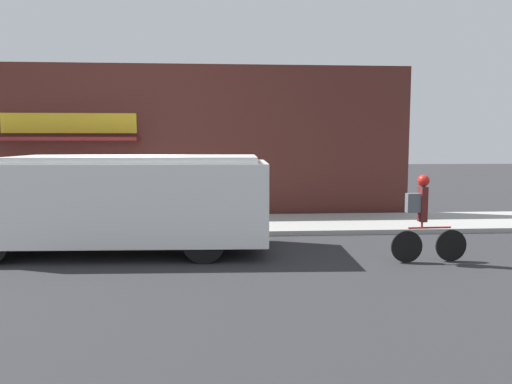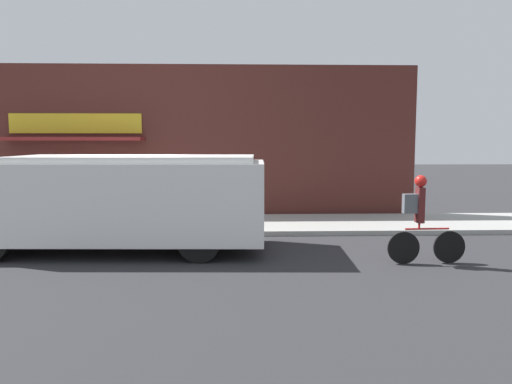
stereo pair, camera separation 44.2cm
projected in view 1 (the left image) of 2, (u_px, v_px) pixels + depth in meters
ground_plane at (131, 238)px, 11.79m from camera, size 70.00×70.00×0.00m
sidewalk at (141, 226)px, 13.18m from camera, size 28.00×2.81×0.12m
storefront at (145, 142)px, 14.60m from camera, size 15.66×0.90×4.51m
school_bus at (122, 201)px, 10.24m from camera, size 6.56×2.86×1.99m
cyclist at (424, 218)px, 9.41m from camera, size 1.50×0.22×1.67m
trash_bin at (161, 204)px, 13.81m from camera, size 0.62×0.62×0.83m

